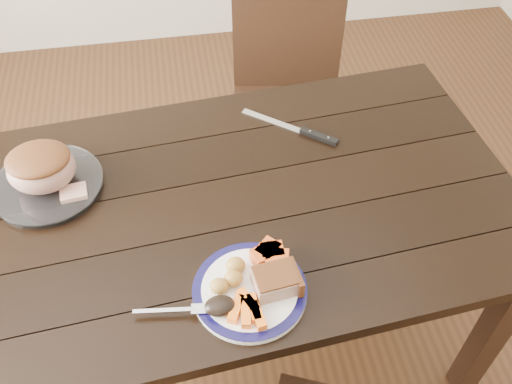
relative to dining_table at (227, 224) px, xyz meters
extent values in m
plane|color=#472B16|center=(0.00, 0.00, -0.66)|extent=(4.00, 4.00, 0.00)
cube|color=black|center=(0.00, 0.00, 0.07)|extent=(1.67, 1.04, 0.04)
cube|color=black|center=(-0.75, 0.31, -0.30)|extent=(0.07, 0.07, 0.71)
cube|color=black|center=(0.75, -0.31, -0.30)|extent=(0.07, 0.07, 0.71)
cube|color=black|center=(0.68, 0.43, -0.30)|extent=(0.07, 0.07, 0.71)
cube|color=black|center=(0.31, 0.65, -0.21)|extent=(0.48, 0.48, 0.04)
cube|color=black|center=(0.35, 0.85, 0.04)|extent=(0.42, 0.11, 0.46)
cube|color=black|center=(0.52, 0.80, -0.44)|extent=(0.04, 0.04, 0.43)
cube|color=black|center=(0.46, 0.44, -0.44)|extent=(0.04, 0.04, 0.43)
cube|color=black|center=(0.17, 0.86, -0.44)|extent=(0.04, 0.04, 0.43)
cube|color=black|center=(0.11, 0.50, -0.44)|extent=(0.04, 0.04, 0.43)
cylinder|color=white|center=(0.02, -0.29, 0.10)|extent=(0.27, 0.27, 0.02)
torus|color=#0D0B38|center=(0.02, -0.29, 0.11)|extent=(0.27, 0.27, 0.02)
cylinder|color=white|center=(-0.47, 0.13, 0.10)|extent=(0.29, 0.29, 0.02)
cube|color=tan|center=(0.08, -0.29, 0.14)|extent=(0.11, 0.09, 0.05)
ellipsoid|color=gold|center=(-0.02, -0.27, 0.13)|extent=(0.04, 0.04, 0.04)
ellipsoid|color=gold|center=(-0.01, -0.23, 0.13)|extent=(0.05, 0.04, 0.04)
ellipsoid|color=gold|center=(-0.05, -0.28, 0.13)|extent=(0.04, 0.04, 0.04)
cube|color=orange|center=(0.02, -0.37, 0.12)|extent=(0.03, 0.07, 0.02)
cube|color=orange|center=(0.01, -0.33, 0.12)|extent=(0.05, 0.07, 0.02)
cube|color=orange|center=(0.02, -0.35, 0.12)|extent=(0.03, 0.07, 0.02)
cube|color=orange|center=(-0.02, -0.34, 0.12)|extent=(0.05, 0.07, 0.02)
cube|color=orange|center=(0.00, -0.36, 0.12)|extent=(0.03, 0.07, 0.02)
cube|color=#F6571B|center=(0.07, -0.22, 0.13)|extent=(0.07, 0.06, 0.04)
cube|color=#F6571B|center=(0.09, -0.21, 0.13)|extent=(0.06, 0.05, 0.04)
cube|color=#F6571B|center=(0.08, -0.21, 0.13)|extent=(0.07, 0.07, 0.04)
cube|color=#F6571B|center=(0.10, -0.23, 0.13)|extent=(0.06, 0.06, 0.04)
ellipsoid|color=black|center=(-0.06, -0.33, 0.13)|extent=(0.07, 0.05, 0.03)
cube|color=silver|center=(-0.18, -0.32, 0.11)|extent=(0.14, 0.03, 0.00)
cube|color=silver|center=(-0.10, -0.33, 0.11)|extent=(0.05, 0.03, 0.00)
ellipsoid|color=tan|center=(-0.47, 0.13, 0.17)|extent=(0.18, 0.16, 0.12)
cube|color=tan|center=(-0.40, 0.08, 0.12)|extent=(0.08, 0.06, 0.02)
cube|color=silver|center=(0.18, 0.31, 0.09)|extent=(0.17, 0.14, 0.00)
cube|color=black|center=(0.31, 0.21, 0.10)|extent=(0.11, 0.09, 0.01)
camera|label=1|loc=(-0.09, -1.01, 1.26)|focal=40.00mm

